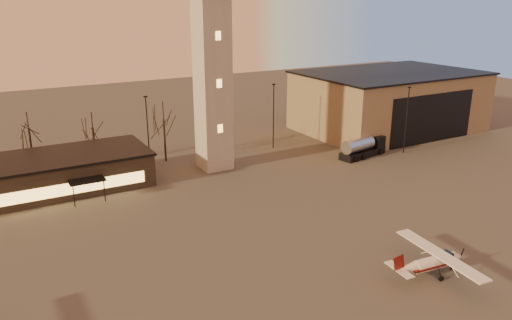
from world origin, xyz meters
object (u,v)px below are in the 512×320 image
at_px(fuel_truck, 363,149).
at_px(control_tower, 212,48).
at_px(terminal, 43,175).
at_px(cessna_front, 436,264).
at_px(hangar, 389,101).

bearing_deg(fuel_truck, control_tower, 153.49).
bearing_deg(terminal, control_tower, -5.15).
distance_m(terminal, cessna_front, 45.40).
relative_size(cessna_front, fuel_truck, 1.18).
relative_size(hangar, fuel_truck, 3.67).
distance_m(hangar, cessna_front, 50.48).
height_order(terminal, fuel_truck, terminal).
distance_m(control_tower, cessna_front, 38.51).
height_order(hangar, cessna_front, hangar).
bearing_deg(terminal, cessna_front, -54.66).
distance_m(control_tower, terminal, 26.24).
height_order(control_tower, fuel_truck, control_tower).
xyz_separation_m(terminal, fuel_truck, (43.22, -8.34, -0.98)).
bearing_deg(fuel_truck, hangar, 25.16).
bearing_deg(control_tower, fuel_truck, -16.68).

